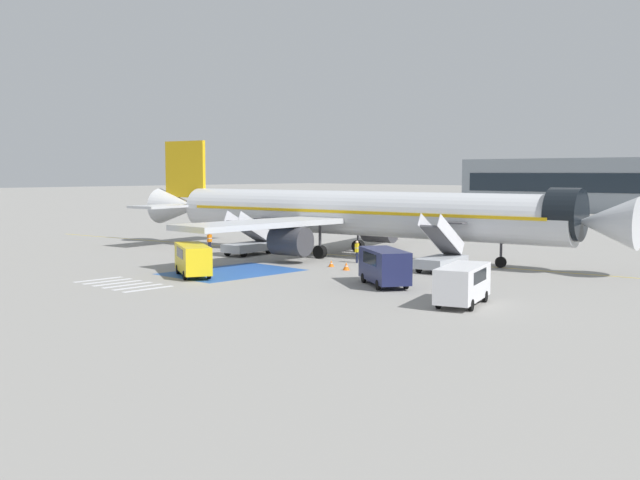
# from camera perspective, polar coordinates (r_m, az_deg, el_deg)

# --- Properties ---
(ground_plane) EXTENTS (600.00, 600.00, 0.00)m
(ground_plane) POSITION_cam_1_polar(r_m,az_deg,el_deg) (63.86, 2.76, -1.34)
(ground_plane) COLOR gray
(apron_leadline_yellow) EXTENTS (80.51, 11.83, 0.01)m
(apron_leadline_yellow) POSITION_cam_1_polar(r_m,az_deg,el_deg) (64.68, 2.79, -1.26)
(apron_leadline_yellow) COLOR gold
(apron_leadline_yellow) RESTS_ON ground_plane
(apron_stand_patch_blue) EXTENTS (6.62, 9.36, 0.01)m
(apron_stand_patch_blue) POSITION_cam_1_polar(r_m,az_deg,el_deg) (54.99, -6.71, -2.43)
(apron_stand_patch_blue) COLOR #2856A8
(apron_stand_patch_blue) RESTS_ON ground_plane
(apron_walkway_bar_0) EXTENTS (0.44, 3.60, 0.01)m
(apron_walkway_bar_0) POSITION_cam_1_polar(r_m,az_deg,el_deg) (52.99, -16.53, -2.90)
(apron_walkway_bar_0) COLOR silver
(apron_walkway_bar_0) RESTS_ON ground_plane
(apron_walkway_bar_1) EXTENTS (0.44, 3.60, 0.01)m
(apron_walkway_bar_1) POSITION_cam_1_polar(r_m,az_deg,el_deg) (51.96, -15.87, -3.04)
(apron_walkway_bar_1) COLOR silver
(apron_walkway_bar_1) RESTS_ON ground_plane
(apron_walkway_bar_2) EXTENTS (0.44, 3.60, 0.01)m
(apron_walkway_bar_2) POSITION_cam_1_polar(r_m,az_deg,el_deg) (50.94, -15.18, -3.19)
(apron_walkway_bar_2) COLOR silver
(apron_walkway_bar_2) RESTS_ON ground_plane
(apron_walkway_bar_3) EXTENTS (0.44, 3.60, 0.01)m
(apron_walkway_bar_3) POSITION_cam_1_polar(r_m,az_deg,el_deg) (49.92, -14.46, -3.34)
(apron_walkway_bar_3) COLOR silver
(apron_walkway_bar_3) RESTS_ON ground_plane
(apron_walkway_bar_4) EXTENTS (0.44, 3.60, 0.01)m
(apron_walkway_bar_4) POSITION_cam_1_polar(r_m,az_deg,el_deg) (48.92, -13.71, -3.50)
(apron_walkway_bar_4) COLOR silver
(apron_walkway_bar_4) RESTS_ON ground_plane
(apron_walkway_bar_5) EXTENTS (0.44, 3.60, 0.01)m
(apron_walkway_bar_5) POSITION_cam_1_polar(r_m,az_deg,el_deg) (47.93, -12.94, -3.66)
(apron_walkway_bar_5) COLOR silver
(apron_walkway_bar_5) RESTS_ON ground_plane
(airliner) EXTENTS (47.26, 32.48, 10.40)m
(airliner) POSITION_cam_1_polar(r_m,az_deg,el_deg) (64.70, 2.35, 2.03)
(airliner) COLOR silver
(airliner) RESTS_ON ground_plane
(boarding_stairs_forward) EXTENTS (2.86, 5.45, 4.33)m
(boarding_stairs_forward) POSITION_cam_1_polar(r_m,az_deg,el_deg) (55.70, 9.24, -1.30)
(boarding_stairs_forward) COLOR #ADB2BA
(boarding_stairs_forward) RESTS_ON ground_plane
(boarding_stairs_aft) EXTENTS (2.86, 5.45, 3.97)m
(boarding_stairs_aft) POSITION_cam_1_polar(r_m,az_deg,el_deg) (66.02, -5.45, -0.29)
(boarding_stairs_aft) COLOR #ADB2BA
(boarding_stairs_aft) RESTS_ON ground_plane
(fuel_tanker) EXTENTS (10.49, 3.99, 3.20)m
(fuel_tanker) POSITION_cam_1_polar(r_m,az_deg,el_deg) (90.43, 8.55, 1.55)
(fuel_tanker) COLOR #38383D
(fuel_tanker) RESTS_ON ground_plane
(service_van_0) EXTENTS (3.31, 5.28, 2.19)m
(service_van_0) POSITION_cam_1_polar(r_m,az_deg,el_deg) (41.66, 10.81, -3.13)
(service_van_0) COLOR silver
(service_van_0) RESTS_ON ground_plane
(service_van_1) EXTENTS (5.54, 4.05, 2.21)m
(service_van_1) POSITION_cam_1_polar(r_m,az_deg,el_deg) (52.97, -9.67, -1.33)
(service_van_1) COLOR yellow
(service_van_1) RESTS_ON ground_plane
(service_van_2) EXTENTS (5.35, 4.45, 2.35)m
(service_van_2) POSITION_cam_1_polar(r_m,az_deg,el_deg) (48.05, 4.92, -1.85)
(service_van_2) COLOR #1E234C
(service_van_2) RESTS_ON ground_plane
(ground_crew_0) EXTENTS (0.37, 0.48, 1.79)m
(ground_crew_0) POSITION_cam_1_polar(r_m,az_deg,el_deg) (60.06, 2.83, -0.77)
(ground_crew_0) COLOR #191E38
(ground_crew_0) RESTS_ON ground_plane
(ground_crew_1) EXTENTS (0.27, 0.45, 1.75)m
(ground_crew_1) POSITION_cam_1_polar(r_m,az_deg,el_deg) (69.63, -8.41, -0.01)
(ground_crew_1) COLOR #191E38
(ground_crew_1) RESTS_ON ground_plane
(traffic_cone_0) EXTENTS (0.52, 0.52, 0.58)m
(traffic_cone_0) POSITION_cam_1_polar(r_m,az_deg,el_deg) (55.62, 2.01, -2.02)
(traffic_cone_0) COLOR orange
(traffic_cone_0) RESTS_ON ground_plane
(traffic_cone_1) EXTENTS (0.45, 0.45, 0.50)m
(traffic_cone_1) POSITION_cam_1_polar(r_m,az_deg,el_deg) (57.59, 0.86, -1.81)
(traffic_cone_1) COLOR orange
(traffic_cone_1) RESTS_ON ground_plane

